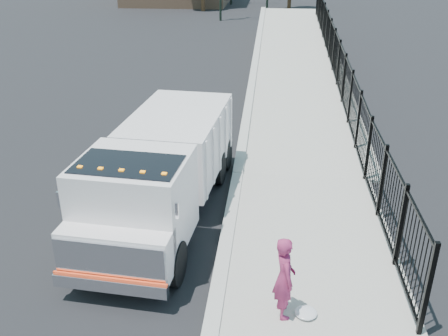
# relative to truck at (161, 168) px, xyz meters

# --- Properties ---
(ground) EXTENTS (120.00, 120.00, 0.00)m
(ground) POSITION_rel_truck_xyz_m (1.64, -1.56, -1.34)
(ground) COLOR black
(ground) RESTS_ON ground
(sidewalk) EXTENTS (3.55, 12.00, 0.12)m
(sidewalk) POSITION_rel_truck_xyz_m (3.57, -3.56, -1.28)
(sidewalk) COLOR #9E998E
(sidewalk) RESTS_ON ground
(curb) EXTENTS (0.30, 12.00, 0.16)m
(curb) POSITION_rel_truck_xyz_m (1.64, -3.56, -1.26)
(curb) COLOR #ADAAA3
(curb) RESTS_ON ground
(ramp) EXTENTS (3.95, 24.06, 3.19)m
(ramp) POSITION_rel_truck_xyz_m (3.77, 14.44, -1.34)
(ramp) COLOR #9E998E
(ramp) RESTS_ON ground
(iron_fence) EXTENTS (0.10, 28.00, 1.80)m
(iron_fence) POSITION_rel_truck_xyz_m (5.19, 10.44, -0.44)
(iron_fence) COLOR black
(iron_fence) RESTS_ON ground
(truck) EXTENTS (2.78, 7.09, 2.38)m
(truck) POSITION_rel_truck_xyz_m (0.00, 0.00, 0.00)
(truck) COLOR black
(truck) RESTS_ON ground
(worker) EXTENTS (0.50, 0.65, 1.58)m
(worker) POSITION_rel_truck_xyz_m (2.87, -3.29, -0.42)
(worker) COLOR #942753
(worker) RESTS_ON sidewalk
(debris) EXTENTS (0.41, 0.41, 0.10)m
(debris) POSITION_rel_truck_xyz_m (3.29, -3.30, -1.17)
(debris) COLOR silver
(debris) RESTS_ON sidewalk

